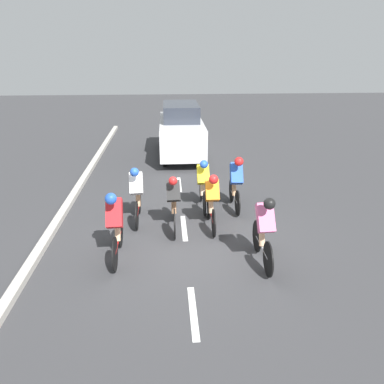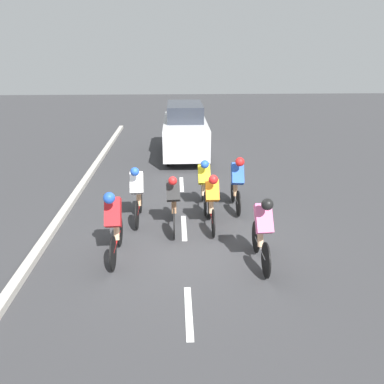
{
  "view_description": "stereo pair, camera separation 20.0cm",
  "coord_description": "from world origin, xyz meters",
  "views": [
    {
      "loc": [
        0.38,
        7.83,
        4.16
      ],
      "look_at": [
        -0.2,
        -0.53,
        0.95
      ],
      "focal_mm": 35.0,
      "sensor_mm": 36.0,
      "label": 1
    },
    {
      "loc": [
        0.18,
        7.84,
        4.16
      ],
      "look_at": [
        -0.2,
        -0.53,
        0.95
      ],
      "focal_mm": 35.0,
      "sensor_mm": 36.0,
      "label": 2
    }
  ],
  "objects": [
    {
      "name": "cyclist_yellow",
      "position": [
        -0.58,
        -1.7,
        0.77
      ],
      "size": [
        0.33,
        1.68,
        1.47
      ],
      "color": "black",
      "rests_on": "ground"
    },
    {
      "name": "ground_plane",
      "position": [
        0.0,
        0.0,
        0.0
      ],
      "size": [
        60.0,
        60.0,
        0.0
      ],
      "primitive_type": "plane",
      "color": "#38383A"
    },
    {
      "name": "curb",
      "position": [
        3.2,
        -0.53,
        0.07
      ],
      "size": [
        0.2,
        25.46,
        0.14
      ],
      "primitive_type": "cube",
      "color": "#B7B2A8",
      "rests_on": "ground"
    },
    {
      "name": "cyclist_red",
      "position": [
        1.47,
        0.83,
        0.83
      ],
      "size": [
        0.34,
        1.71,
        1.58
      ],
      "color": "black",
      "rests_on": "ground"
    },
    {
      "name": "lane_stripe_far",
      "position": [
        0.0,
        -3.73,
        0.0
      ],
      "size": [
        0.12,
        1.4,
        0.01
      ],
      "primitive_type": "cube",
      "color": "white",
      "rests_on": "ground"
    },
    {
      "name": "lane_stripe_near",
      "position": [
        0.0,
        2.67,
        0.0
      ],
      "size": [
        0.12,
        1.4,
        0.01
      ],
      "primitive_type": "cube",
      "color": "white",
      "rests_on": "ground"
    },
    {
      "name": "lane_stripe_mid",
      "position": [
        0.0,
        -0.53,
        0.0
      ],
      "size": [
        0.12,
        1.4,
        0.01
      ],
      "primitive_type": "cube",
      "color": "white",
      "rests_on": "ground"
    },
    {
      "name": "support_car",
      "position": [
        -0.22,
        -7.3,
        1.06
      ],
      "size": [
        1.7,
        4.53,
        2.11
      ],
      "color": "black",
      "rests_on": "ground"
    },
    {
      "name": "cyclist_pink",
      "position": [
        -1.53,
        1.25,
        0.82
      ],
      "size": [
        0.34,
        1.66,
        1.57
      ],
      "color": "black",
      "rests_on": "ground"
    },
    {
      "name": "cyclist_black",
      "position": [
        0.25,
        -0.48,
        0.74
      ],
      "size": [
        0.34,
        1.76,
        1.45
      ],
      "color": "black",
      "rests_on": "ground"
    },
    {
      "name": "cyclist_blue",
      "position": [
        -1.46,
        -1.6,
        0.83
      ],
      "size": [
        0.34,
        1.66,
        1.56
      ],
      "color": "black",
      "rests_on": "ground"
    },
    {
      "name": "cyclist_white",
      "position": [
        1.15,
        -1.0,
        0.79
      ],
      "size": [
        0.34,
        1.71,
        1.52
      ],
      "color": "black",
      "rests_on": "ground"
    },
    {
      "name": "cyclist_orange",
      "position": [
        -0.68,
        -0.48,
        0.77
      ],
      "size": [
        0.32,
        1.69,
        1.47
      ],
      "color": "black",
      "rests_on": "ground"
    }
  ]
}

